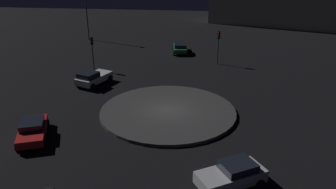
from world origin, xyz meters
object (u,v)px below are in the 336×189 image
(car_green, at_px, (180,48))
(streetlamp_northeast, at_px, (86,0))
(car_white, at_px, (93,78))
(car_red, at_px, (33,129))
(store_building, at_px, (289,4))
(car_silver, at_px, (232,175))
(traffic_light_northeast, at_px, (92,47))
(traffic_light_east, at_px, (218,41))

(car_green, height_order, streetlamp_northeast, streetlamp_northeast)
(car_white, bearing_deg, car_red, -163.25)
(car_red, relative_size, store_building, 0.15)
(car_silver, height_order, streetlamp_northeast, streetlamp_northeast)
(traffic_light_northeast, distance_m, streetlamp_northeast, 16.42)
(store_building, bearing_deg, car_red, 79.11)
(traffic_light_east, distance_m, streetlamp_northeast, 23.37)
(car_white, xyz_separation_m, streetlamp_northeast, (19.90, 7.40, 5.38))
(car_red, bearing_deg, store_building, -51.16)
(car_silver, height_order, traffic_light_northeast, traffic_light_northeast)
(store_building, bearing_deg, traffic_light_east, 82.62)
(car_red, relative_size, traffic_light_east, 1.14)
(car_red, distance_m, streetlamp_northeast, 32.32)
(car_red, relative_size, car_white, 1.07)
(streetlamp_northeast, distance_m, store_building, 38.64)
(car_silver, bearing_deg, car_red, -46.22)
(car_silver, distance_m, traffic_light_northeast, 25.20)
(car_red, distance_m, traffic_light_east, 24.61)
(traffic_light_northeast, height_order, store_building, store_building)
(streetlamp_northeast, bearing_deg, car_silver, -149.35)
(car_red, bearing_deg, car_green, -40.58)
(car_silver, xyz_separation_m, car_red, (3.97, 14.24, -0.07))
(car_green, bearing_deg, car_silver, -176.71)
(car_green, xyz_separation_m, traffic_light_northeast, (-8.85, 9.48, 2.08))
(traffic_light_northeast, bearing_deg, streetlamp_northeast, 157.91)
(traffic_light_east, bearing_deg, car_green, -116.61)
(store_building, bearing_deg, car_silver, 94.41)
(car_red, bearing_deg, traffic_light_east, -55.69)
(traffic_light_east, bearing_deg, car_silver, 17.73)
(traffic_light_east, xyz_separation_m, store_building, (28.37, -14.01, 1.08))
(car_green, distance_m, traffic_light_east, 7.34)
(car_silver, xyz_separation_m, store_building, (52.58, -13.59, 3.23))
(traffic_light_northeast, distance_m, store_building, 43.23)
(car_green, xyz_separation_m, store_building, (23.56, -19.10, 3.30))
(car_white, height_order, store_building, store_building)
(car_green, relative_size, car_red, 0.94)
(car_white, height_order, traffic_light_east, traffic_light_east)
(traffic_light_east, xyz_separation_m, traffic_light_northeast, (-4.05, 14.57, -0.14))
(car_silver, xyz_separation_m, car_white, (15.23, 13.42, 0.02))
(car_green, relative_size, car_silver, 1.01)
(car_white, relative_size, traffic_light_east, 1.07)
(car_white, bearing_deg, car_green, -8.98)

